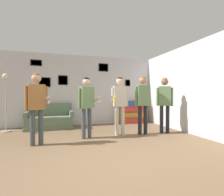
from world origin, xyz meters
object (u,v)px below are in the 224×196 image
(couch, at_px, (50,120))
(person_watcher_holding_cup, at_px, (120,99))
(floor_lamp, at_px, (6,91))
(person_spectator_near_bookshelf, at_px, (143,98))
(bottle_on_floor, at_px, (36,130))
(person_player_foreground_center, at_px, (87,101))
(bookshelf, at_px, (132,112))
(person_spectator_far_right, at_px, (165,99))
(person_player_foreground_left, at_px, (37,101))

(couch, xyz_separation_m, person_watcher_holding_cup, (1.99, -1.69, 0.75))
(floor_lamp, bearing_deg, couch, 9.60)
(person_spectator_near_bookshelf, relative_size, bottle_on_floor, 7.29)
(bottle_on_floor, bearing_deg, floor_lamp, 151.99)
(person_player_foreground_center, bearing_deg, couch, 119.70)
(bookshelf, relative_size, bottle_on_floor, 4.57)
(couch, relative_size, person_watcher_holding_cup, 0.93)
(bookshelf, bearing_deg, floor_lamp, -174.69)
(bookshelf, height_order, floor_lamp, floor_lamp)
(person_player_foreground_center, height_order, person_spectator_far_right, person_spectator_far_right)
(bookshelf, distance_m, person_spectator_near_bookshelf, 2.13)
(floor_lamp, xyz_separation_m, bottle_on_floor, (0.92, -0.49, -1.20))
(person_spectator_near_bookshelf, bearing_deg, bookshelf, 74.89)
(bookshelf, bearing_deg, person_spectator_near_bookshelf, -105.11)
(bookshelf, bearing_deg, person_player_foreground_left, -145.99)
(person_player_foreground_left, relative_size, bottle_on_floor, 7.06)
(floor_lamp, height_order, person_player_foreground_center, floor_lamp)
(floor_lamp, height_order, bottle_on_floor, floor_lamp)
(person_spectator_near_bookshelf, distance_m, bottle_on_floor, 3.38)
(couch, distance_m, bottle_on_floor, 0.82)
(person_player_foreground_center, bearing_deg, floor_lamp, 146.02)
(person_spectator_far_right, bearing_deg, person_player_foreground_left, -175.09)
(person_player_foreground_left, height_order, person_watcher_holding_cup, person_watcher_holding_cup)
(floor_lamp, bearing_deg, person_spectator_near_bookshelf, -21.47)
(bookshelf, relative_size, floor_lamp, 0.59)
(bookshelf, height_order, person_player_foreground_left, person_player_foreground_left)
(person_player_foreground_center, bearing_deg, person_player_foreground_left, -164.98)
(couch, distance_m, bookshelf, 3.22)
(person_player_foreground_center, bearing_deg, person_spectator_far_right, -0.31)
(person_spectator_near_bookshelf, bearing_deg, couch, 146.36)
(person_player_foreground_left, relative_size, person_player_foreground_center, 1.02)
(floor_lamp, bearing_deg, person_spectator_far_right, -18.39)
(person_watcher_holding_cup, xyz_separation_m, person_spectator_far_right, (1.43, -0.09, 0.00))
(couch, height_order, person_spectator_near_bookshelf, person_spectator_near_bookshelf)
(person_player_foreground_center, bearing_deg, person_spectator_near_bookshelf, -0.24)
(couch, relative_size, bottle_on_floor, 6.62)
(person_watcher_holding_cup, relative_size, person_spectator_far_right, 1.00)
(person_player_foreground_left, distance_m, bottle_on_floor, 1.68)
(person_spectator_near_bookshelf, bearing_deg, person_player_foreground_center, 179.76)
(bottle_on_floor, bearing_deg, person_player_foreground_left, -82.37)
(person_spectator_near_bookshelf, xyz_separation_m, bottle_on_floor, (-3.05, 1.07, -0.97))
(person_player_foreground_center, xyz_separation_m, person_spectator_far_right, (2.40, -0.01, 0.04))
(bookshelf, height_order, person_spectator_near_bookshelf, person_spectator_near_bookshelf)
(bookshelf, xyz_separation_m, person_player_foreground_left, (-3.40, -2.29, 0.56))
(couch, distance_m, floor_lamp, 1.65)
(person_watcher_holding_cup, bearing_deg, person_spectator_far_right, -3.78)
(floor_lamp, bearing_deg, person_watcher_holding_cup, -24.17)
(couch, height_order, person_spectator_far_right, person_spectator_far_right)
(person_watcher_holding_cup, bearing_deg, person_player_foreground_center, -175.22)
(couch, distance_m, person_spectator_near_bookshelf, 3.30)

